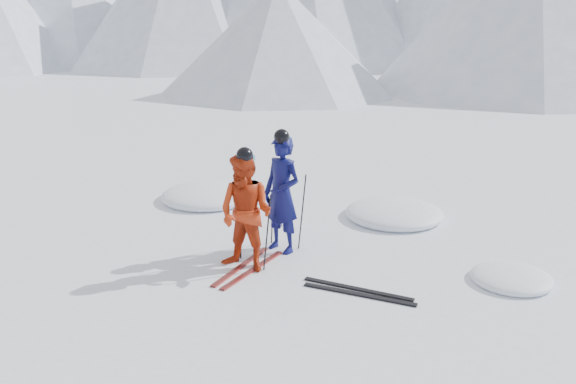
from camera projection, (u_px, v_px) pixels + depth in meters
The scene contains 12 objects.
ground at pixel (361, 288), 9.09m from camera, with size 160.00×160.00×0.00m, color white.
skier_blue at pixel (282, 194), 10.25m from camera, with size 0.73×0.48×2.01m, color #0C0F4D.
skier_red at pixel (246, 213), 9.50m from camera, with size 0.92×0.71×1.89m, color #B02B0E.
pole_blue_left at pixel (273, 208), 10.63m from camera, with size 0.02×0.02×1.34m, color black.
pole_blue_right at pixel (302, 212), 10.41m from camera, with size 0.02×0.02×1.34m, color black.
pole_red_left at pixel (241, 224), 9.95m from camera, with size 0.02×0.02×1.26m, color black.
pole_red_right at pixel (267, 233), 9.55m from camera, with size 0.02×0.02×1.26m, color black.
ski_worn_left at pixel (241, 266), 9.83m from camera, with size 0.09×1.70×0.03m, color black.
ski_worn_right at pixel (253, 270), 9.70m from camera, with size 0.09×1.70×0.03m, color black.
ski_loose_a at pixel (358, 289), 9.02m from camera, with size 0.09×1.70×0.03m, color black.
ski_loose_b at pixel (359, 294), 8.85m from camera, with size 0.09×1.70×0.03m, color black.
snow_lumps at pixel (310, 214), 12.44m from camera, with size 8.29×3.38×0.44m.
Camera 1 is at (3.73, -7.52, 3.94)m, focal length 38.00 mm.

